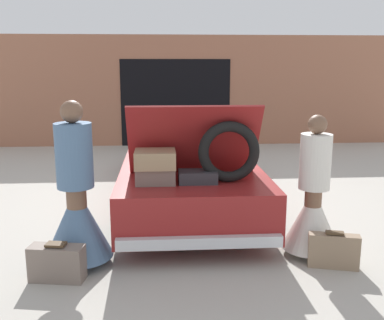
# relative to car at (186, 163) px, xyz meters

# --- Properties ---
(ground_plane) EXTENTS (40.00, 40.00, 0.00)m
(ground_plane) POSITION_rel_car_xyz_m (0.00, 0.01, -0.56)
(ground_plane) COLOR #ADA89E
(garage_wall_back) EXTENTS (12.00, 0.14, 2.80)m
(garage_wall_back) POSITION_rel_car_xyz_m (0.00, 4.83, 0.83)
(garage_wall_back) COLOR #9E664C
(garage_wall_back) RESTS_ON ground_plane
(car) EXTENTS (1.85, 5.03, 1.63)m
(car) POSITION_rel_car_xyz_m (0.00, 0.00, 0.00)
(car) COLOR maroon
(car) RESTS_ON ground_plane
(person_left) EXTENTS (0.71, 0.71, 1.73)m
(person_left) POSITION_rel_car_xyz_m (-1.26, -2.30, 0.05)
(person_left) COLOR brown
(person_left) RESTS_ON ground_plane
(person_right) EXTENTS (0.64, 0.64, 1.56)m
(person_right) POSITION_rel_car_xyz_m (1.26, -2.23, -0.01)
(person_right) COLOR brown
(person_right) RESTS_ON ground_plane
(suitcase_beside_left_person) EXTENTS (0.56, 0.29, 0.38)m
(suitcase_beside_left_person) POSITION_rel_car_xyz_m (-1.41, -2.68, -0.38)
(suitcase_beside_left_person) COLOR #75665B
(suitcase_beside_left_person) RESTS_ON ground_plane
(suitcase_beside_right_person) EXTENTS (0.53, 0.26, 0.39)m
(suitcase_beside_right_person) POSITION_rel_car_xyz_m (1.39, -2.59, -0.38)
(suitcase_beside_right_person) COLOR #8C7259
(suitcase_beside_right_person) RESTS_ON ground_plane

